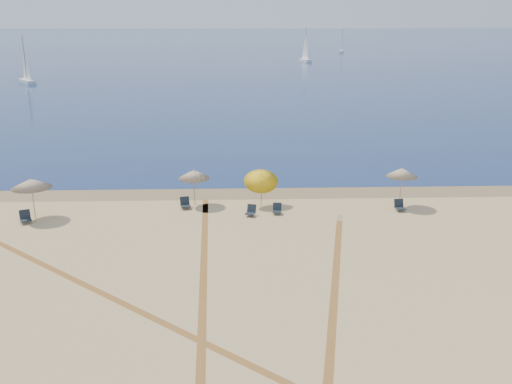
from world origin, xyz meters
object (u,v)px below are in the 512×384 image
Objects in this scene: umbrella_2 at (194,174)px; chair_5 at (277,209)px; chair_3 at (185,203)px; chair_4 at (251,211)px; umbrella_1 at (31,183)px; chair_6 at (400,206)px; sailboat_1 at (342,45)px; umbrella_4 at (402,172)px; sailboat_0 at (305,51)px; umbrella_3 at (261,178)px; chair_2 at (25,217)px; sailboat_2 at (26,69)px.

umbrella_2 reaches higher than chair_5.
chair_3 is 1.02× the size of chair_4.
umbrella_1 is 22.43m from chair_6.
sailboat_1 is at bearing 61.98° from chair_3.
umbrella_4 reaches higher than chair_5.
chair_6 is 0.09× the size of sailboat_0.
umbrella_3 is 14.34m from chair_2.
umbrella_4 is (22.57, 1.42, 0.07)m from umbrella_1.
umbrella_1 is 3.34× the size of chair_6.
umbrella_3 is 3.31× the size of chair_4.
umbrella_3 is 3.83× the size of chair_5.
umbrella_1 is 3.67× the size of chair_5.
umbrella_2 is at bearing 166.81° from chair_5.
chair_3 is at bearing 178.22° from chair_4.
umbrella_2 is 3.01× the size of chair_4.
chair_5 is at bearing -19.83° from umbrella_2.
chair_5 is 0.09× the size of sailboat_2.
chair_2 is (-14.02, -2.58, -1.52)m from umbrella_3.
umbrella_2 reaches higher than chair_4.
chair_2 is 1.20× the size of chair_6.
chair_4 is at bearing -31.45° from umbrella_2.
chair_6 is 0.11× the size of sailboat_1.
sailboat_0 is 1.04× the size of sailboat_2.
sailboat_1 is at bearing 81.33° from umbrella_4.
umbrella_4 is at bearing -14.60° from chair_3.
umbrella_3 reaches higher than chair_3.
umbrella_2 is (9.47, 2.16, -0.13)m from umbrella_1.
umbrella_1 is at bearing -172.44° from umbrella_3.
sailboat_2 is (-37.19, 69.73, 2.14)m from chair_4.
umbrella_4 is at bearing -91.15° from sailboat_2.
sailboat_1 is at bearing 73.05° from umbrella_1.
chair_4 is 0.10× the size of sailboat_2.
umbrella_4 is 23.06m from chair_2.
sailboat_2 is (-33.62, 67.55, 0.39)m from umbrella_2.
sailboat_0 reaches higher than umbrella_4.
umbrella_4 reaches higher than chair_6.
chair_2 is 1.32× the size of chair_5.
chair_5 is (-7.92, -1.13, -1.97)m from umbrella_4.
chair_2 is at bearing -169.32° from chair_5.
sailboat_1 is (22.17, 145.38, -0.13)m from umbrella_4.
chair_5 is 0.91× the size of chair_6.
umbrella_3 is 3.25× the size of chair_3.
chair_4 is at bearing -90.12° from sailboat_1.
umbrella_4 is 147.06m from sailboat_1.
chair_2 is at bearing -169.57° from umbrella_3.
sailboat_0 reaches higher than sailboat_1.
chair_6 is (8.62, -1.21, -1.54)m from umbrella_3.
umbrella_1 is 0.96× the size of umbrella_3.
umbrella_2 is 112.91m from sailboat_0.
chair_2 reaches higher than chair_5.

